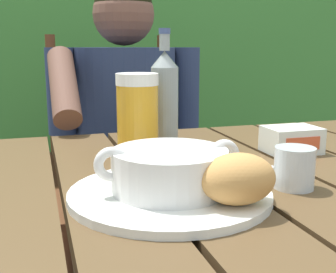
# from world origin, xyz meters

# --- Properties ---
(dining_table) EXTENTS (1.25, 0.92, 0.77)m
(dining_table) POSITION_xyz_m (-0.00, 0.00, 0.67)
(dining_table) COLOR brown
(dining_table) RESTS_ON ground_plane
(chair_near_diner) EXTENTS (0.46, 0.46, 1.03)m
(chair_near_diner) POSITION_xyz_m (0.04, 0.90, 0.49)
(chair_near_diner) COLOR brown
(chair_near_diner) RESTS_ON ground_plane
(person_eating) EXTENTS (0.48, 0.47, 1.19)m
(person_eating) POSITION_xyz_m (0.03, 0.70, 0.70)
(person_eating) COLOR navy
(person_eating) RESTS_ON ground_plane
(serving_plate) EXTENTS (0.30, 0.30, 0.01)m
(serving_plate) POSITION_xyz_m (-0.06, -0.05, 0.77)
(serving_plate) COLOR white
(serving_plate) RESTS_ON dining_table
(soup_bowl) EXTENTS (0.22, 0.17, 0.07)m
(soup_bowl) POSITION_xyz_m (-0.06, -0.05, 0.81)
(soup_bowl) COLOR white
(soup_bowl) RESTS_ON serving_plate
(bread_roll) EXTENTS (0.10, 0.08, 0.07)m
(bread_roll) POSITION_xyz_m (0.01, -0.13, 0.81)
(bread_roll) COLOR tan
(bread_roll) RESTS_ON serving_plate
(beer_glass) EXTENTS (0.08, 0.08, 0.17)m
(beer_glass) POSITION_xyz_m (-0.04, 0.22, 0.85)
(beer_glass) COLOR gold
(beer_glass) RESTS_ON dining_table
(beer_bottle) EXTENTS (0.06, 0.06, 0.25)m
(beer_bottle) POSITION_xyz_m (0.03, 0.28, 0.87)
(beer_bottle) COLOR gray
(beer_bottle) RESTS_ON dining_table
(water_glass_small) EXTENTS (0.06, 0.06, 0.07)m
(water_glass_small) POSITION_xyz_m (0.14, -0.06, 0.80)
(water_glass_small) COLOR silver
(water_glass_small) RESTS_ON dining_table
(butter_tub) EXTENTS (0.11, 0.08, 0.05)m
(butter_tub) POSITION_xyz_m (0.27, 0.15, 0.79)
(butter_tub) COLOR white
(butter_tub) RESTS_ON dining_table
(table_knife) EXTENTS (0.14, 0.07, 0.01)m
(table_knife) POSITION_xyz_m (0.08, 0.07, 0.77)
(table_knife) COLOR silver
(table_knife) RESTS_ON dining_table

